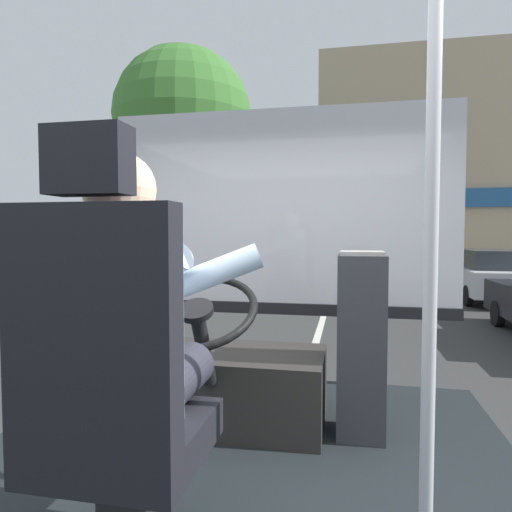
{
  "coord_description": "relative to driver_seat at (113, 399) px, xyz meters",
  "views": [
    {
      "loc": [
        0.49,
        -1.61,
        1.76
      ],
      "look_at": [
        -0.18,
        1.65,
        1.59
      ],
      "focal_mm": 31.69,
      "sensor_mm": 36.0,
      "label": 1
    }
  ],
  "objects": [
    {
      "name": "ground",
      "position": [
        0.18,
        9.23,
        -1.3
      ],
      "size": [
        18.0,
        44.0,
        0.06
      ],
      "color": "#363636"
    },
    {
      "name": "driver_seat",
      "position": [
        0.0,
        0.0,
        0.0
      ],
      "size": [
        0.48,
        0.48,
        1.34
      ],
      "color": "black",
      "rests_on": "bus_floor"
    },
    {
      "name": "bus_driver",
      "position": [
        0.0,
        0.1,
        0.21
      ],
      "size": [
        0.78,
        0.56,
        0.82
      ],
      "color": "#282833",
      "rests_on": "driver_seat"
    },
    {
      "name": "steering_console",
      "position": [
        -0.0,
        1.19,
        -0.35
      ],
      "size": [
        1.1,
        1.02,
        0.85
      ],
      "color": "#282623",
      "rests_on": "bus_floor"
    },
    {
      "name": "handrail_pole",
      "position": [
        0.92,
        0.31,
        0.43
      ],
      "size": [
        0.04,
        0.04,
        2.01
      ],
      "color": "#B7B7BC",
      "rests_on": "bus_floor"
    },
    {
      "name": "fare_box",
      "position": [
        0.74,
        1.2,
        -0.09
      ],
      "size": [
        0.24,
        0.27,
        0.96
      ],
      "color": "#333338",
      "rests_on": "bus_floor"
    },
    {
      "name": "windshield_panel",
      "position": [
        0.18,
        2.05,
        0.47
      ],
      "size": [
        2.5,
        0.08,
        1.48
      ],
      "color": "silver"
    },
    {
      "name": "street_tree",
      "position": [
        -3.45,
        9.76,
        3.38
      ],
      "size": [
        3.46,
        3.46,
        6.4
      ],
      "color": "#4C3828",
      "rests_on": "ground"
    },
    {
      "name": "shop_building",
      "position": [
        4.5,
        17.63,
        2.74
      ],
      "size": [
        9.76,
        6.11,
        8.02
      ],
      "color": "tan",
      "rests_on": "ground"
    },
    {
      "name": "parked_car_white",
      "position": [
        4.4,
        11.51,
        -0.59
      ],
      "size": [
        1.92,
        3.83,
        1.33
      ],
      "color": "silver",
      "rests_on": "ground"
    }
  ]
}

